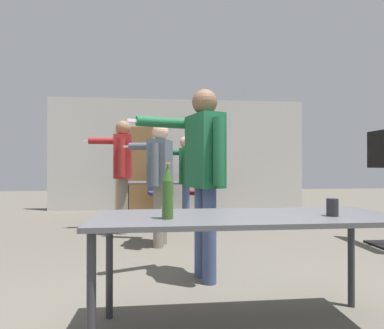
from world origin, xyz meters
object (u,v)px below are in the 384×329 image
at_px(drink_cup, 332,207).
at_px(person_right_polo, 185,173).
at_px(person_left_plaid, 122,165).
at_px(office_chair_mid_tucked, 200,194).
at_px(person_center_tall, 204,163).
at_px(beer_bottle, 168,192).
at_px(office_chair_far_left, 158,194).
at_px(person_far_watching, 159,172).

bearing_deg(drink_cup, person_right_polo, 102.12).
distance_m(person_left_plaid, office_chair_mid_tucked, 2.49).
bearing_deg(drink_cup, person_left_plaid, 119.32).
height_order(person_center_tall, office_chair_mid_tucked, person_center_tall).
bearing_deg(beer_bottle, office_chair_mid_tucked, 81.01).
bearing_deg(office_chair_far_left, beer_bottle, 82.11).
relative_size(person_center_tall, office_chair_mid_tucked, 1.95).
relative_size(person_left_plaid, person_far_watching, 1.10).
bearing_deg(person_left_plaid, office_chair_far_left, -17.65).
xyz_separation_m(office_chair_mid_tucked, beer_bottle, (-0.79, -5.01, 0.49)).
height_order(person_right_polo, office_chair_far_left, person_right_polo).
height_order(person_right_polo, drink_cup, person_right_polo).
height_order(person_far_watching, drink_cup, person_far_watching).
distance_m(person_center_tall, office_chair_mid_tucked, 4.10).
height_order(person_center_tall, beer_bottle, person_center_tall).
bearing_deg(person_left_plaid, person_center_tall, -156.62).
height_order(person_center_tall, office_chair_far_left, person_center_tall).
xyz_separation_m(person_center_tall, office_chair_mid_tucked, (0.44, 4.02, -0.67)).
distance_m(office_chair_mid_tucked, beer_bottle, 5.09).
relative_size(person_far_watching, office_chair_far_left, 1.81).
xyz_separation_m(person_left_plaid, person_right_polo, (1.04, 0.20, -0.13)).
bearing_deg(person_center_tall, beer_bottle, 140.92).
distance_m(person_far_watching, beer_bottle, 2.27).
bearing_deg(person_center_tall, drink_cup, -163.96).
xyz_separation_m(office_chair_far_left, office_chair_mid_tucked, (0.95, -0.18, 0.01)).
xyz_separation_m(office_chair_far_left, drink_cup, (1.21, -5.18, 0.39)).
bearing_deg(person_left_plaid, beer_bottle, -170.17).
bearing_deg(person_far_watching, person_center_tall, -146.44).
bearing_deg(office_chair_mid_tucked, person_right_polo, -171.75).
bearing_deg(drink_cup, beer_bottle, -179.96).
bearing_deg(office_chair_mid_tucked, office_chair_far_left, 102.93).
bearing_deg(office_chair_far_left, person_center_tall, 87.29).
height_order(person_left_plaid, office_chair_far_left, person_left_plaid).
height_order(person_left_plaid, person_far_watching, person_left_plaid).
distance_m(person_right_polo, person_far_watching, 1.15).
distance_m(person_right_polo, beer_bottle, 3.35).
bearing_deg(person_left_plaid, person_far_watching, -147.31).
height_order(person_far_watching, beer_bottle, person_far_watching).
bearing_deg(person_right_polo, drink_cup, -163.52).
relative_size(person_left_plaid, office_chair_far_left, 2.00).
height_order(office_chair_far_left, drink_cup, office_chair_far_left).
distance_m(person_right_polo, person_center_tall, 2.35).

